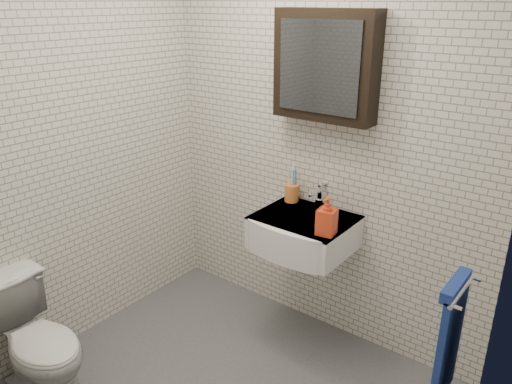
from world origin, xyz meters
TOP-DOWN VIEW (x-y plane):
  - room_shell at (0.00, 0.00)m, footprint 2.22×2.02m
  - washbasin at (0.05, 0.73)m, footprint 0.55×0.50m
  - faucet at (0.05, 0.93)m, footprint 0.06×0.20m
  - mirror_cabinet at (0.05, 0.93)m, footprint 0.60×0.15m
  - towel_rail at (1.04, 0.35)m, footprint 0.09×0.30m
  - toothbrush_cup at (-0.15, 0.93)m, footprint 0.11×0.11m
  - soap_bottle at (0.27, 0.65)m, footprint 0.11×0.11m
  - toilet at (-0.80, -0.50)m, footprint 0.67×0.40m

SIDE VIEW (x-z plane):
  - toilet at x=-0.80m, z-range 0.00..0.67m
  - towel_rail at x=1.04m, z-range 0.43..1.01m
  - washbasin at x=0.05m, z-range 0.66..0.86m
  - toothbrush_cup at x=-0.15m, z-range 0.79..1.03m
  - faucet at x=0.05m, z-range 0.84..0.99m
  - soap_bottle at x=0.27m, z-range 0.85..1.07m
  - room_shell at x=0.00m, z-range 0.21..2.72m
  - mirror_cabinet at x=0.05m, z-range 1.40..2.00m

